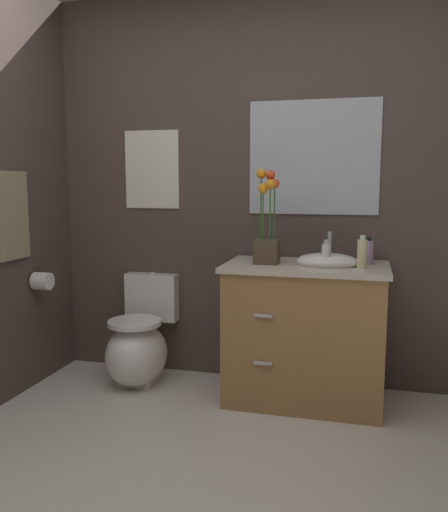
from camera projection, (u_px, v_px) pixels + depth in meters
The scene contains 11 objects.
wall_back at pixel (280, 190), 3.41m from camera, with size 4.04×0.05×2.50m, color #4C3D38.
toilet at pixel (139, 346), 3.48m from camera, with size 0.38×0.59×0.69m.
vanity_cabinet at pixel (305, 331), 3.16m from camera, with size 0.94×0.56×1.01m.
flower_vase at pixel (267, 234), 3.12m from camera, with size 0.14×0.14×0.55m.
soap_bottle at pixel (326, 255), 3.00m from camera, with size 0.05×0.05×0.15m.
lotion_bottle at pixel (362, 253), 2.95m from camera, with size 0.06×0.06×0.18m.
hand_wash_bottle at pixel (367, 252), 3.11m from camera, with size 0.07×0.07×0.16m.
wall_poster at pixel (152, 170), 3.58m from camera, with size 0.38×0.01×0.52m, color silver.
wall_mirror at pixel (313, 158), 3.30m from camera, with size 0.80×0.01×0.70m, color #B2BCC6.
hanging_towel at pixel (12, 216), 3.15m from camera, with size 0.03×0.28×0.52m, color gray.
toilet_paper_roll at pixel (42, 281), 3.38m from camera, with size 0.11×0.11×0.11m, color white.
Camera 1 is at (0.73, -1.70, 1.30)m, focal length 37.55 mm.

